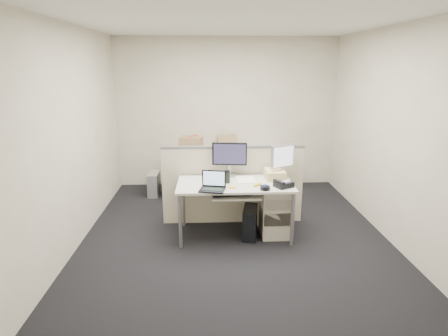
{
  "coord_description": "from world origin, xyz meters",
  "views": [
    {
      "loc": [
        -0.34,
        -4.61,
        2.22
      ],
      "look_at": [
        -0.14,
        0.15,
        0.89
      ],
      "focal_mm": 30.0,
      "sensor_mm": 36.0,
      "label": 1
    }
  ],
  "objects_px": {
    "desk_phone": "(284,184)",
    "monitor_main": "(230,160)",
    "laptop": "(212,182)",
    "desk": "(235,188)"
  },
  "relations": [
    {
      "from": "desk",
      "to": "monitor_main",
      "type": "xyz_separation_m",
      "value": [
        -0.05,
        0.32,
        0.3
      ]
    },
    {
      "from": "desk",
      "to": "laptop",
      "type": "height_order",
      "value": "laptop"
    },
    {
      "from": "desk_phone",
      "to": "laptop",
      "type": "bearing_deg",
      "value": 159.38
    },
    {
      "from": "desk",
      "to": "laptop",
      "type": "relative_size",
      "value": 4.96
    },
    {
      "from": "laptop",
      "to": "desk_phone",
      "type": "distance_m",
      "value": 0.91
    },
    {
      "from": "desk_phone",
      "to": "monitor_main",
      "type": "bearing_deg",
      "value": 115.66
    },
    {
      "from": "laptop",
      "to": "desk_phone",
      "type": "relative_size",
      "value": 1.44
    },
    {
      "from": "monitor_main",
      "to": "laptop",
      "type": "xyz_separation_m",
      "value": [
        -0.25,
        -0.6,
        -0.12
      ]
    },
    {
      "from": "monitor_main",
      "to": "desk_phone",
      "type": "bearing_deg",
      "value": -30.58
    },
    {
      "from": "monitor_main",
      "to": "desk_phone",
      "type": "height_order",
      "value": "monitor_main"
    }
  ]
}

